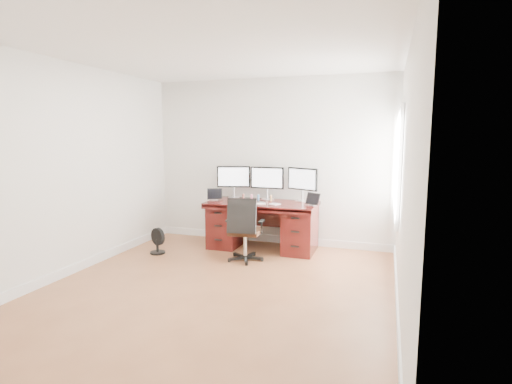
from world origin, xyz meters
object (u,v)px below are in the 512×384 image
(floor_fan, at_px, (157,241))
(monitor_center, at_px, (267,179))
(desk, at_px, (263,224))
(keyboard, at_px, (257,204))
(office_chair, at_px, (244,240))

(floor_fan, bearing_deg, monitor_center, 55.68)
(desk, relative_size, keyboard, 6.89)
(office_chair, distance_m, keyboard, 0.65)
(desk, xyz_separation_m, floor_fan, (-1.43, -0.77, -0.21))
(office_chair, distance_m, floor_fan, 1.39)
(floor_fan, xyz_separation_m, keyboard, (1.42, 0.54, 0.57))
(office_chair, xyz_separation_m, floor_fan, (-1.38, -0.07, -0.12))
(floor_fan, bearing_deg, keyboard, 41.38)
(desk, bearing_deg, monitor_center, 90.01)
(keyboard, bearing_deg, desk, 62.11)
(floor_fan, relative_size, monitor_center, 0.71)
(keyboard, bearing_deg, floor_fan, 175.82)
(floor_fan, bearing_deg, office_chair, 23.38)
(desk, distance_m, monitor_center, 0.72)
(desk, height_order, office_chair, office_chair)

